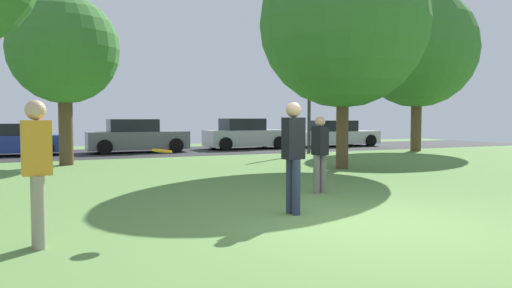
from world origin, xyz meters
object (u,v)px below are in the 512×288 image
Objects in this scene: parked_car_white at (335,134)px; person_thrower at (293,152)px; maple_tree_far at (64,50)px; parked_car_grey at (137,137)px; parked_car_silver at (245,135)px; oak_tree_right at (417,49)px; street_lamp_post at (309,102)px; frisbee_disc at (162,151)px; person_catcher at (37,166)px; maple_tree_near at (343,24)px; person_bystander at (320,151)px; parked_car_blue at (1,141)px.

person_thrower is at bearing -125.74° from parked_car_white.
maple_tree_far is 10.93m from person_thrower.
parked_car_silver is (5.42, 0.28, 0.01)m from parked_car_grey.
oak_tree_right reaches higher than parked_car_grey.
oak_tree_right is at bearing -6.14° from street_lamp_post.
street_lamp_post is at bearing -29.67° from parked_car_grey.
person_thrower is 4.73× the size of frisbee_disc.
person_catcher reaches higher than frisbee_disc.
maple_tree_near is at bearing -111.19° from street_lamp_post.
frisbee_disc is (-6.87, -5.75, -3.29)m from maple_tree_near.
person_bystander is at bearing -106.66° from parked_car_silver.
oak_tree_right is 9.18m from parked_car_silver.
street_lamp_post is at bearing -135.02° from parked_car_white.
parked_car_silver reaches higher than parked_car_white.
person_bystander is 4.16× the size of frisbee_disc.
maple_tree_near is 3.94× the size of person_catcher.
person_catcher is at bearing -120.61° from parked_car_silver.
person_catcher is 18.40m from parked_car_silver.
person_thrower is at bearing 7.70° from frisbee_disc.
oak_tree_right is 16.77m from person_thrower.
maple_tree_near is 6.56m from street_lamp_post.
parked_car_silver is 5.41m from parked_car_white.
parked_car_silver is at bearing 2.91° from parked_car_grey.
person_catcher is 5.74m from person_bystander.
person_bystander is (1.56, 1.71, -0.14)m from person_thrower.
person_thrower is at bearing -90.82° from parked_car_grey.
person_catcher reaches higher than parked_car_silver.
street_lamp_post is (-5.47, 0.59, -2.52)m from oak_tree_right.
maple_tree_near is 10.59m from parked_car_silver.
parked_car_grey is 0.96× the size of parked_car_white.
parked_car_silver reaches higher than parked_car_grey.
parked_car_grey is 7.88m from street_lamp_post.
parked_car_blue is at bearing 113.98° from maple_tree_far.
person_catcher is 1.56m from frisbee_disc.
person_thrower is 15.06m from parked_car_grey.
parked_car_blue is at bearing -78.81° from person_thrower.
parked_car_white is (9.48, 13.64, -0.22)m from person_bystander.
parked_car_blue is (-17.60, 4.57, -4.15)m from oak_tree_right.
oak_tree_right is at bearing -147.06° from person_thrower.
parked_car_blue is at bearing -179.37° from parked_car_silver.
street_lamp_post reaches higher than person_bystander.
person_catcher is (-8.42, -5.96, -3.41)m from maple_tree_near.
parked_car_blue is at bearing 101.00° from frisbee_disc.
maple_tree_near reaches higher than street_lamp_post.
parked_car_grey is (3.95, 15.56, -0.30)m from person_catcher.
person_bystander is 0.39× the size of parked_car_silver.
maple_tree_far reaches higher than parked_car_white.
oak_tree_right is 4.27× the size of person_catcher.
parked_car_grey is 10.83m from parked_car_white.
maple_tree_far is 3.09× the size of person_thrower.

